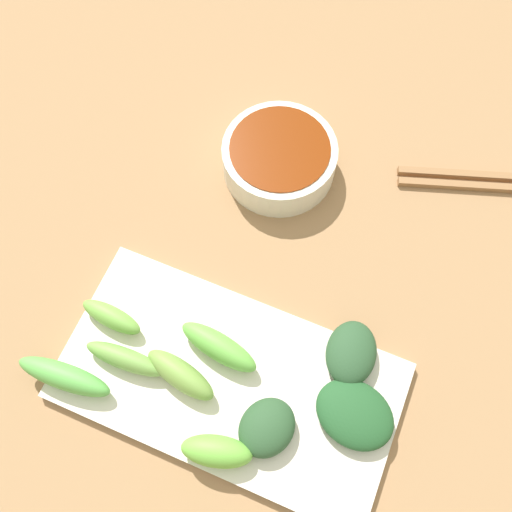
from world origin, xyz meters
TOP-DOWN VIEW (x-y plane):
  - tabletop at (0.00, 0.00)m, footprint 2.10×2.10m
  - sauce_bowl at (-0.18, -0.02)m, footprint 0.13×0.13m
  - serving_plate at (0.07, 0.03)m, footprint 0.17×0.32m
  - broccoli_stalk_0 at (0.09, -0.07)m, footprint 0.02×0.08m
  - broccoli_stalk_1 at (0.08, -0.01)m, footprint 0.04×0.08m
  - broccoli_leafy_2 at (0.09, 0.08)m, footprint 0.07×0.06m
  - broccoli_leafy_3 at (0.05, 0.15)m, footprint 0.07×0.08m
  - broccoli_stalk_4 at (0.13, 0.04)m, footprint 0.04×0.07m
  - broccoli_stalk_5 at (0.12, -0.11)m, footprint 0.03×0.09m
  - broccoli_leafy_6 at (-0.00, 0.13)m, footprint 0.07×0.06m
  - broccoli_stalk_7 at (0.06, -0.10)m, footprint 0.03×0.07m
  - broccoli_stalk_8 at (0.04, 0.01)m, footprint 0.04×0.09m
  - chopsticks at (-0.25, 0.22)m, footprint 0.09×0.23m

SIDE VIEW (x-z plane):
  - tabletop at x=0.00m, z-range 0.00..0.02m
  - chopsticks at x=-0.25m, z-range 0.02..0.03m
  - serving_plate at x=0.07m, z-range 0.02..0.03m
  - sauce_bowl at x=-0.18m, z-range 0.02..0.06m
  - broccoli_leafy_3 at x=0.05m, z-range 0.03..0.06m
  - broccoli_stalk_0 at x=0.09m, z-range 0.03..0.06m
  - broccoli_stalk_7 at x=0.06m, z-range 0.03..0.06m
  - broccoli_leafy_6 at x=0.00m, z-range 0.03..0.06m
  - broccoli_leafy_2 at x=0.09m, z-range 0.03..0.06m
  - broccoli_stalk_5 at x=0.12m, z-range 0.03..0.06m
  - broccoli_stalk_1 at x=0.08m, z-range 0.03..0.06m
  - broccoli_stalk_4 at x=0.13m, z-range 0.03..0.06m
  - broccoli_stalk_8 at x=0.04m, z-range 0.03..0.06m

